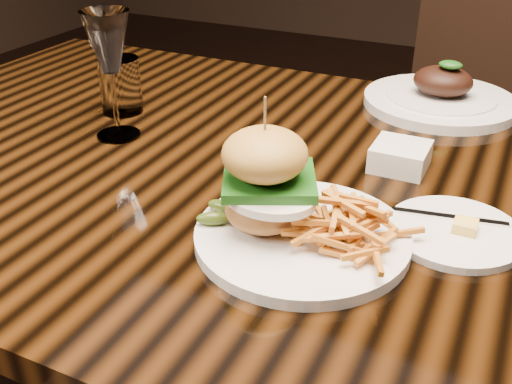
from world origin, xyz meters
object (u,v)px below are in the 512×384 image
at_px(burger_plate, 297,209).
at_px(far_dish, 440,97).
at_px(dining_table, 301,219).
at_px(wine_glass, 108,46).
at_px(chair_far, 475,118).

distance_m(burger_plate, far_dish, 0.53).
bearing_deg(dining_table, burger_plate, -71.41).
relative_size(wine_glass, chair_far, 0.21).
xyz_separation_m(dining_table, far_dish, (0.13, 0.36, 0.09)).
height_order(dining_table, far_dish, far_dish).
height_order(far_dish, chair_far, chair_far).
xyz_separation_m(burger_plate, far_dish, (0.07, 0.53, -0.03)).
xyz_separation_m(dining_table, wine_glass, (-0.33, -0.00, 0.23)).
bearing_deg(wine_glass, dining_table, 0.32).
bearing_deg(chair_far, far_dish, -82.45).
height_order(burger_plate, far_dish, burger_plate).
distance_m(dining_table, wine_glass, 0.40).
distance_m(burger_plate, chair_far, 1.09).
bearing_deg(burger_plate, chair_far, 71.65).
relative_size(far_dish, chair_far, 0.29).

